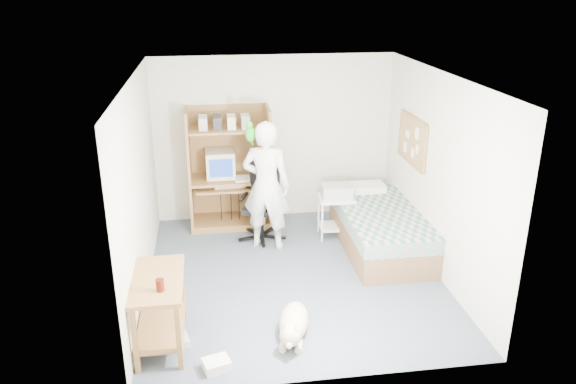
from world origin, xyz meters
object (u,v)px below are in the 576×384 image
object	(u,v)px
bed	(380,229)
printer_cart	(336,210)
side_desk	(159,301)
person	(266,186)
office_chair	(262,212)
computer_hutch	(230,173)
dog	(293,324)

from	to	relation	value
bed	printer_cart	world-z (taller)	bed
bed	side_desk	size ratio (longest dim) A/B	2.02
person	office_chair	bearing A→B (deg)	-64.67
printer_cart	bed	bearing A→B (deg)	-38.64
office_chair	bed	bearing A→B (deg)	-0.60
computer_hutch	bed	size ratio (longest dim) A/B	0.89
side_desk	dog	world-z (taller)	side_desk
bed	office_chair	xyz separation A→B (m)	(-1.57, 0.58, 0.10)
bed	printer_cart	size ratio (longest dim) A/B	3.32
bed	person	distance (m)	1.68
office_chair	side_desk	bearing A→B (deg)	-98.38
bed	dog	xyz separation A→B (m)	(-1.50, -1.90, -0.13)
computer_hutch	side_desk	size ratio (longest dim) A/B	1.80
bed	person	bearing A→B (deg)	169.86
side_desk	dog	distance (m)	1.39
printer_cart	side_desk	bearing A→B (deg)	-133.04
person	printer_cart	xyz separation A→B (m)	(1.02, 0.18, -0.49)
computer_hutch	dog	world-z (taller)	computer_hutch
side_desk	person	bearing A→B (deg)	57.96
side_desk	dog	size ratio (longest dim) A/B	1.07
person	dog	bearing A→B (deg)	110.73
side_desk	printer_cart	distance (m)	3.26
side_desk	printer_cart	world-z (taller)	side_desk
computer_hutch	bed	world-z (taller)	computer_hutch
bed	dog	distance (m)	2.42
dog	side_desk	bearing A→B (deg)	-169.16
office_chair	person	world-z (taller)	person
office_chair	dog	size ratio (longest dim) A/B	1.15
computer_hutch	office_chair	bearing A→B (deg)	-51.56
side_desk	office_chair	xyz separation A→B (m)	(1.28, 2.40, -0.11)
dog	printer_cart	distance (m)	2.56
computer_hutch	person	distance (m)	0.97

